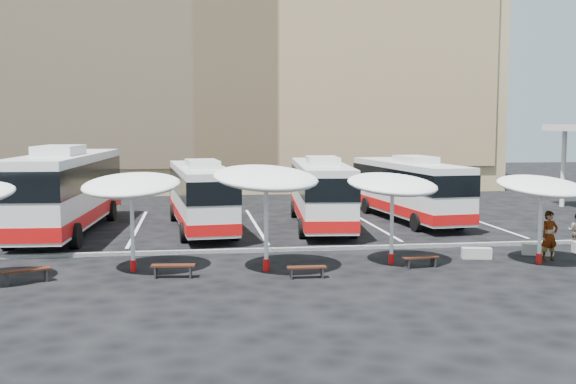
{
  "coord_description": "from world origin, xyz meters",
  "views": [
    {
      "loc": [
        -3.18,
        -26.59,
        5.22
      ],
      "look_at": [
        1.0,
        3.0,
        2.2
      ],
      "focal_mm": 42.0,
      "sensor_mm": 36.0,
      "label": 1
    }
  ],
  "objects": [
    {
      "name": "sunshade_4",
      "position": [
        9.64,
        -3.26,
        2.9
      ],
      "size": [
        3.99,
        4.02,
        3.42
      ],
      "rotation": [
        0.0,
        0.0,
        0.26
      ],
      "color": "silver",
      "rests_on": "ground"
    },
    {
      "name": "bus_3",
      "position": [
        8.34,
        8.47,
        1.81
      ],
      "size": [
        3.47,
        11.36,
        3.55
      ],
      "rotation": [
        0.0,
        0.0,
        0.1
      ],
      "color": "silver",
      "rests_on": "ground"
    },
    {
      "name": "sunshade_2",
      "position": [
        -0.65,
        -3.11,
        3.31
      ],
      "size": [
        4.76,
        4.79,
        3.9
      ],
      "rotation": [
        0.0,
        0.0,
        0.34
      ],
      "color": "silver",
      "rests_on": "ground"
    },
    {
      "name": "curb_divider",
      "position": [
        0.0,
        0.5,
        0.07
      ],
      "size": [
        34.0,
        0.25,
        0.15
      ],
      "primitive_type": "cube",
      "color": "black",
      "rests_on": "ground"
    },
    {
      "name": "sunshade_3",
      "position": [
        4.12,
        -2.58,
        2.98
      ],
      "size": [
        4.27,
        4.3,
        3.51
      ],
      "rotation": [
        0.0,
        0.0,
        0.33
      ],
      "color": "silver",
      "rests_on": "ground"
    },
    {
      "name": "wood_bench_0",
      "position": [
        -8.66,
        -3.85,
        0.36
      ],
      "size": [
        1.55,
        0.98,
        0.47
      ],
      "rotation": [
        0.0,
        0.0,
        0.41
      ],
      "color": "black",
      "rests_on": "ground"
    },
    {
      "name": "bus_2",
      "position": [
        3.26,
        7.12,
        1.85
      ],
      "size": [
        3.47,
        11.56,
        3.61
      ],
      "rotation": [
        0.0,
        0.0,
        -0.09
      ],
      "color": "silver",
      "rests_on": "ground"
    },
    {
      "name": "bus_1",
      "position": [
        -2.84,
        6.92,
        1.79
      ],
      "size": [
        3.36,
        11.22,
        3.51
      ],
      "rotation": [
        0.0,
        0.0,
        0.09
      ],
      "color": "silver",
      "rests_on": "ground"
    },
    {
      "name": "bus_0",
      "position": [
        -9.22,
        6.77,
        2.16
      ],
      "size": [
        3.73,
        13.5,
        4.24
      ],
      "rotation": [
        0.0,
        0.0,
        -0.06
      ],
      "color": "silver",
      "rests_on": "ground"
    },
    {
      "name": "conc_bench_0",
      "position": [
        7.71,
        -2.04,
        0.21
      ],
      "size": [
        1.18,
        0.58,
        0.42
      ],
      "primitive_type": "cube",
      "rotation": [
        0.0,
        0.0,
        -0.19
      ],
      "color": "#969691",
      "rests_on": "ground"
    },
    {
      "name": "bay_lines",
      "position": [
        0.0,
        8.0,
        0.01
      ],
      "size": [
        24.15,
        12.0,
        0.01
      ],
      "color": "white",
      "rests_on": "ground"
    },
    {
      "name": "ground",
      "position": [
        0.0,
        0.0,
        0.0
      ],
      "size": [
        120.0,
        120.0,
        0.0
      ],
      "primitive_type": "plane",
      "color": "black",
      "rests_on": "ground"
    },
    {
      "name": "wood_bench_2",
      "position": [
        0.59,
        -4.44,
        0.31
      ],
      "size": [
        1.34,
        0.38,
        0.41
      ],
      "rotation": [
        0.0,
        0.0,
        -0.02
      ],
      "color": "black",
      "rests_on": "ground"
    },
    {
      "name": "conc_bench_1",
      "position": [
        10.44,
        -1.7,
        0.22
      ],
      "size": [
        1.25,
        0.81,
        0.45
      ],
      "primitive_type": "cube",
      "rotation": [
        0.0,
        0.0,
        -0.39
      ],
      "color": "#969691",
      "rests_on": "ground"
    },
    {
      "name": "passenger_0",
      "position": [
        10.29,
        -2.8,
        0.96
      ],
      "size": [
        0.75,
        0.54,
        1.92
      ],
      "primitive_type": "imported",
      "rotation": [
        0.0,
        0.0,
        0.12
      ],
      "color": "black",
      "rests_on": "ground"
    },
    {
      "name": "sandstone_building",
      "position": [
        0.0,
        31.87,
        12.63
      ],
      "size": [
        42.0,
        18.25,
        29.6
      ],
      "color": "tan",
      "rests_on": "ground"
    },
    {
      "name": "wood_bench_3",
      "position": [
        4.99,
        -3.34,
        0.31
      ],
      "size": [
        1.37,
        0.56,
        0.41
      ],
      "rotation": [
        0.0,
        0.0,
        0.16
      ],
      "color": "black",
      "rests_on": "ground"
    },
    {
      "name": "sunshade_1",
      "position": [
        -5.34,
        -2.49,
        3.07
      ],
      "size": [
        4.26,
        4.29,
        3.61
      ],
      "rotation": [
        0.0,
        0.0,
        -0.27
      ],
      "color": "silver",
      "rests_on": "ground"
    },
    {
      "name": "wood_bench_1",
      "position": [
        -3.91,
        -3.73,
        0.35
      ],
      "size": [
        1.51,
        0.53,
        0.45
      ],
      "rotation": [
        0.0,
        0.0,
        -0.09
      ],
      "color": "black",
      "rests_on": "ground"
    }
  ]
}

